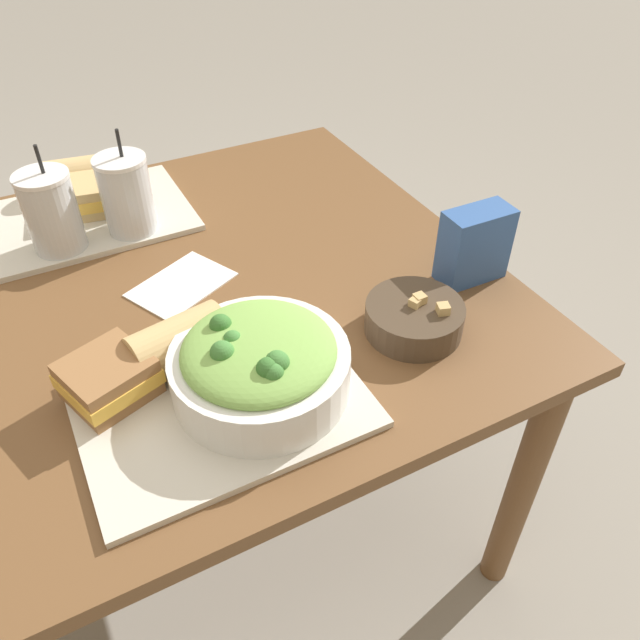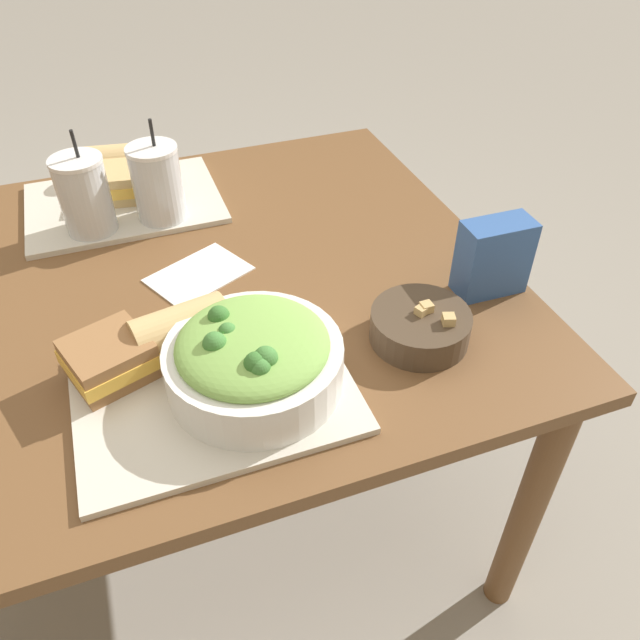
% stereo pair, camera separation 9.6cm
% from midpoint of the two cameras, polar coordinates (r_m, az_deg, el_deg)
% --- Properties ---
extents(ground_plane, '(12.00, 12.00, 0.00)m').
position_cam_midpoint_polar(ground_plane, '(1.70, -9.20, -16.52)').
color(ground_plane, gray).
extents(dining_table, '(1.31, 1.04, 0.71)m').
position_cam_midpoint_polar(dining_table, '(1.23, -12.23, -0.33)').
color(dining_table, brown).
rests_on(dining_table, ground_plane).
extents(tray_near, '(0.41, 0.31, 0.01)m').
position_cam_midpoint_polar(tray_near, '(0.96, -6.79, -6.79)').
color(tray_near, beige).
rests_on(tray_near, dining_table).
extents(tray_far, '(0.41, 0.31, 0.01)m').
position_cam_midpoint_polar(tray_far, '(1.45, -15.67, 10.21)').
color(tray_far, beige).
rests_on(tray_far, dining_table).
extents(salad_bowl, '(0.27, 0.27, 0.12)m').
position_cam_midpoint_polar(salad_bowl, '(0.92, -3.14, -3.61)').
color(salad_bowl, white).
rests_on(salad_bowl, tray_near).
extents(soup_bowl, '(0.17, 0.17, 0.07)m').
position_cam_midpoint_polar(soup_bowl, '(1.05, 11.76, -0.59)').
color(soup_bowl, '#473828').
rests_on(soup_bowl, dining_table).
extents(sandwich_near, '(0.15, 0.15, 0.06)m').
position_cam_midpoint_polar(sandwich_near, '(0.99, -16.10, -3.56)').
color(sandwich_near, olive).
rests_on(sandwich_near, tray_near).
extents(baguette_near, '(0.16, 0.11, 0.08)m').
position_cam_midpoint_polar(baguette_near, '(1.00, -9.81, -0.92)').
color(baguette_near, tan).
rests_on(baguette_near, tray_near).
extents(sandwich_far, '(0.14, 0.14, 0.06)m').
position_cam_midpoint_polar(sandwich_far, '(1.46, -15.68, 12.00)').
color(sandwich_far, tan).
rests_on(sandwich_far, tray_far).
extents(baguette_far, '(0.16, 0.10, 0.08)m').
position_cam_midpoint_polar(baguette_far, '(1.53, -15.88, 13.72)').
color(baguette_far, tan).
rests_on(baguette_far, tray_far).
extents(drink_cup_dark, '(0.10, 0.10, 0.21)m').
position_cam_midpoint_polar(drink_cup_dark, '(1.33, -18.76, 10.51)').
color(drink_cup_dark, silver).
rests_on(drink_cup_dark, tray_far).
extents(drink_cup_red, '(0.10, 0.10, 0.21)m').
position_cam_midpoint_polar(drink_cup_red, '(1.33, -12.60, 11.87)').
color(drink_cup_red, silver).
rests_on(drink_cup_red, tray_far).
extents(chip_bag, '(0.13, 0.07, 0.14)m').
position_cam_midpoint_polar(chip_bag, '(1.17, 17.88, 5.39)').
color(chip_bag, '#335BA3').
rests_on(chip_bag, dining_table).
extents(napkin_folded, '(0.21, 0.19, 0.00)m').
position_cam_midpoint_polar(napkin_folded, '(1.20, -8.78, 4.06)').
color(napkin_folded, white).
rests_on(napkin_folded, dining_table).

